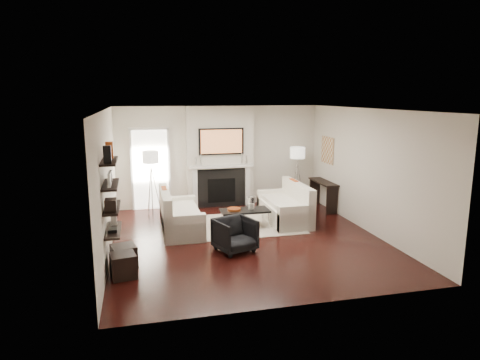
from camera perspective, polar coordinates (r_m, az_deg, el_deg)
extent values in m
plane|color=black|center=(9.10, 0.89, -7.84)|extent=(6.00, 6.00, 0.00)
plane|color=white|center=(8.61, 0.94, 9.41)|extent=(6.00, 6.00, 0.00)
plane|color=silver|center=(11.65, -2.76, 3.20)|extent=(5.50, 0.00, 5.50)
plane|color=silver|center=(5.97, 8.11, -4.66)|extent=(5.50, 0.00, 5.50)
plane|color=silver|center=(8.51, -17.33, -0.28)|extent=(0.00, 6.00, 6.00)
plane|color=silver|center=(9.80, 16.70, 1.21)|extent=(0.00, 6.00, 6.00)
cube|color=silver|center=(11.52, -2.64, 3.12)|extent=(1.80, 0.25, 2.70)
cube|color=black|center=(11.54, -2.48, -1.06)|extent=(1.30, 0.02, 1.04)
cube|color=black|center=(11.55, -2.47, -1.40)|extent=(0.75, 0.02, 0.65)
cube|color=white|center=(11.39, -6.01, -1.12)|extent=(0.12, 0.08, 1.10)
cube|color=white|center=(11.66, 1.02, -0.77)|extent=(0.12, 0.08, 1.10)
cube|color=white|center=(11.38, -2.46, 1.84)|extent=(1.70, 0.18, 0.07)
cube|color=black|center=(11.32, -2.51, 5.16)|extent=(1.20, 0.06, 0.70)
cube|color=#BF723F|center=(11.28, -2.48, 5.15)|extent=(1.10, 0.00, 0.62)
cylinder|color=silver|center=(11.27, -5.22, 2.67)|extent=(0.04, 0.04, 0.30)
cylinder|color=silver|center=(11.26, -5.87, 2.49)|extent=(0.04, 0.04, 0.24)
cylinder|color=silver|center=(11.48, 0.22, 2.87)|extent=(0.04, 0.04, 0.30)
cylinder|color=silver|center=(11.51, 0.85, 2.74)|extent=(0.04, 0.04, 0.24)
cube|color=white|center=(11.48, -11.84, 1.34)|extent=(0.90, 0.02, 2.10)
cube|color=white|center=(11.46, -14.23, 1.21)|extent=(0.06, 0.06, 2.16)
cube|color=white|center=(11.48, -9.44, 1.43)|extent=(0.06, 0.06, 2.16)
cube|color=white|center=(11.33, -12.06, 6.71)|extent=(1.02, 0.06, 0.06)
cube|color=#B9A998|center=(10.04, 0.25, -5.96)|extent=(2.60, 2.00, 0.01)
cube|color=white|center=(9.63, -7.84, -5.55)|extent=(0.85, 1.80, 0.42)
cube|color=white|center=(9.52, -9.90, -3.83)|extent=(0.18, 1.80, 0.80)
cube|color=white|center=(8.84, -7.32, -6.47)|extent=(0.85, 0.18, 0.60)
cube|color=white|center=(10.39, -8.31, -3.81)|extent=(0.85, 0.18, 0.60)
cube|color=white|center=(9.57, -7.58, -4.04)|extent=(0.63, 1.44, 0.10)
cube|color=#AF4515|center=(9.77, -10.06, -2.23)|extent=(0.10, 0.42, 0.42)
cube|color=black|center=(9.19, -9.82, -3.14)|extent=(0.10, 0.40, 0.40)
cube|color=white|center=(10.32, 5.92, -4.36)|extent=(0.85, 1.80, 0.42)
cube|color=white|center=(10.36, 7.70, -2.54)|extent=(0.18, 1.80, 0.80)
cube|color=white|center=(9.57, 7.54, -5.09)|extent=(0.85, 0.18, 0.60)
cube|color=white|center=(11.04, 4.54, -2.82)|extent=(0.85, 0.18, 0.60)
cube|color=white|center=(10.24, 5.68, -2.98)|extent=(0.63, 1.44, 0.10)
cube|color=#AF4515|center=(10.58, 7.15, -1.10)|extent=(0.10, 0.42, 0.42)
cube|color=black|center=(10.04, 8.35, -1.86)|extent=(0.10, 0.40, 0.40)
cube|color=black|center=(9.73, 0.63, -4.10)|extent=(1.10, 0.55, 0.04)
cylinder|color=silver|center=(9.48, -1.99, -5.85)|extent=(0.02, 0.02, 0.38)
cylinder|color=silver|center=(9.72, 3.82, -5.44)|extent=(0.02, 0.02, 0.38)
cylinder|color=silver|center=(9.89, -2.50, -5.12)|extent=(0.02, 0.02, 0.38)
cylinder|color=silver|center=(10.12, 3.08, -4.75)|extent=(0.02, 0.02, 0.38)
cylinder|color=white|center=(9.73, 1.49, -3.14)|extent=(0.18, 0.18, 0.31)
cylinder|color=white|center=(9.75, 1.49, -3.51)|extent=(0.09, 0.09, 0.13)
cylinder|color=#A8491C|center=(9.67, -0.81, -3.94)|extent=(0.31, 0.31, 0.05)
imported|color=black|center=(8.32, -0.68, -7.12)|extent=(0.87, 0.84, 0.71)
cylinder|color=silver|center=(11.13, -11.67, -1.32)|extent=(0.02, 0.02, 1.20)
cylinder|color=white|center=(10.98, -11.85, 3.01)|extent=(0.40, 0.40, 0.30)
cylinder|color=silver|center=(11.13, -11.11, -1.30)|extent=(0.25, 0.02, 1.23)
cylinder|color=silver|center=(11.22, -11.97, -1.23)|extent=(0.14, 0.22, 1.23)
cylinder|color=silver|center=(11.03, -11.94, -1.44)|extent=(0.14, 0.22, 1.23)
cylinder|color=silver|center=(11.82, 7.58, -0.46)|extent=(0.02, 0.02, 1.20)
cylinder|color=white|center=(11.68, 7.69, 3.63)|extent=(0.40, 0.40, 0.30)
cylinder|color=silver|center=(11.86, 8.07, -0.43)|extent=(0.25, 0.02, 1.23)
cylinder|color=silver|center=(11.89, 7.17, -0.38)|extent=(0.14, 0.22, 1.23)
cylinder|color=silver|center=(11.71, 7.49, -0.56)|extent=(0.14, 0.22, 1.23)
cube|color=black|center=(11.47, 11.06, -0.26)|extent=(0.35, 1.20, 0.04)
cube|color=black|center=(11.07, 12.16, -2.72)|extent=(0.30, 0.04, 0.71)
cube|color=black|center=(12.04, 9.91, -1.51)|extent=(0.30, 0.04, 0.71)
cube|color=tan|center=(11.56, 11.59, 3.92)|extent=(0.03, 0.70, 0.70)
cube|color=black|center=(7.69, -16.53, -6.44)|extent=(0.25, 1.00, 0.03)
cube|color=black|center=(7.58, -16.70, -3.56)|extent=(0.25, 1.00, 0.04)
cube|color=black|center=(7.49, -16.87, -0.60)|extent=(0.25, 1.00, 0.04)
cube|color=black|center=(7.42, -17.05, 2.42)|extent=(0.25, 1.00, 0.04)
cube|color=black|center=(7.05, -17.28, 3.26)|extent=(0.12, 0.10, 0.28)
cube|color=#AF4515|center=(7.62, -17.02, 3.84)|extent=(0.12, 0.10, 0.28)
cube|color=white|center=(7.28, -17.01, 0.08)|extent=(0.04, 0.30, 0.22)
cube|color=black|center=(7.69, -16.83, 0.52)|extent=(0.04, 0.22, 0.18)
cube|color=black|center=(7.28, -16.87, -3.22)|extent=(0.18, 0.25, 0.20)
cube|color=black|center=(7.68, -16.69, -2.77)|extent=(0.15, 0.12, 0.12)
cube|color=black|center=(7.56, -16.60, -6.41)|extent=(0.14, 0.20, 0.05)
cube|color=white|center=(7.92, -16.48, -5.11)|extent=(0.10, 0.10, 0.18)
cylinder|color=black|center=(9.34, -16.99, 2.90)|extent=(0.04, 0.34, 0.34)
cylinder|color=white|center=(9.34, -16.84, 2.91)|extent=(0.01, 0.29, 0.29)
cube|color=black|center=(7.87, -15.21, -9.82)|extent=(0.49, 0.49, 0.40)
cube|color=black|center=(7.48, -15.30, -10.95)|extent=(0.47, 0.47, 0.40)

